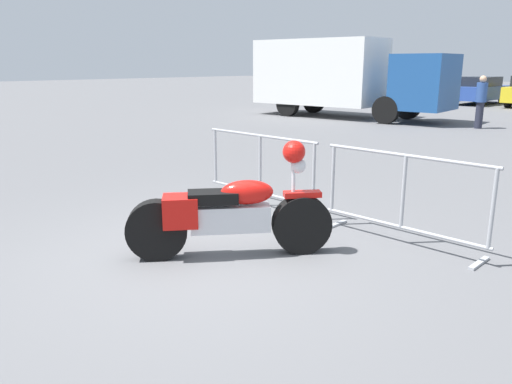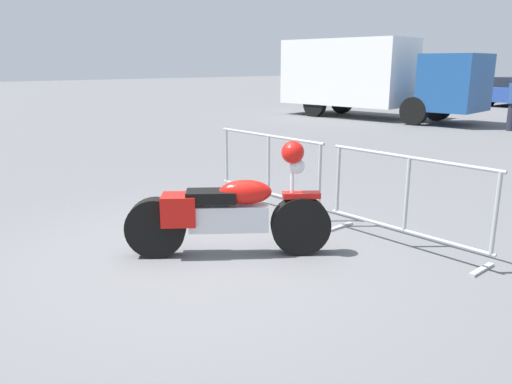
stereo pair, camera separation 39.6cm
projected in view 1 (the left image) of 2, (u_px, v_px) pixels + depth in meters
ground_plane at (206, 257)px, 5.47m from camera, size 120.00×120.00×0.00m
motorcycle at (230, 213)px, 5.40m from camera, size 1.54×1.86×1.27m
crowd_barrier_near at (260, 170)px, 7.31m from camera, size 2.09×0.45×1.07m
crowd_barrier_far at (403, 198)px, 5.76m from camera, size 2.09×0.45×1.07m
box_truck at (339, 75)px, 19.40m from camera, size 7.88×2.95×2.98m
parked_car_white at (391, 86)px, 29.65m from camera, size 1.81×4.41×1.50m
parked_car_green at (430, 89)px, 27.62m from camera, size 1.64×4.01×1.36m
parked_car_blue at (480, 90)px, 26.02m from camera, size 1.70×4.15×1.41m
pedestrian at (481, 100)px, 16.09m from camera, size 0.48×0.48×1.69m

